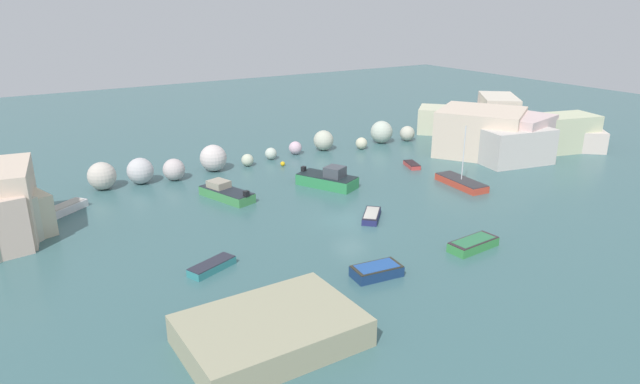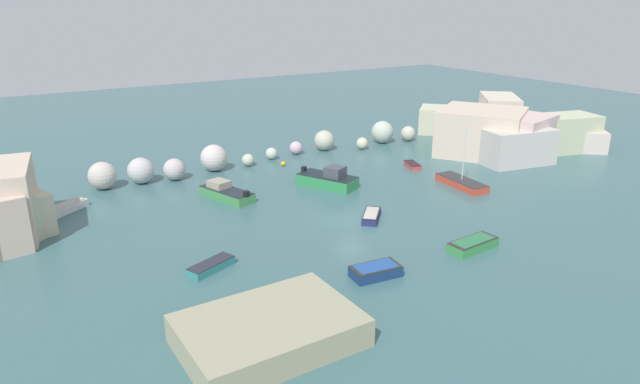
% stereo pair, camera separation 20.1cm
% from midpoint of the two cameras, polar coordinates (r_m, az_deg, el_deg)
% --- Properties ---
extents(cove_water, '(160.00, 160.00, 0.00)m').
position_cam_midpoint_polar(cove_water, '(44.15, 3.23, -2.87)').
color(cove_water, '#3A6265').
rests_on(cove_water, ground).
extents(cliff_headland_right, '(21.94, 21.85, 5.02)m').
position_cam_midpoint_polar(cliff_headland_right, '(68.24, 17.85, 6.01)').
color(cliff_headland_right, '#C1B1A8').
rests_on(cliff_headland_right, ground).
extents(rock_breakwater, '(37.84, 4.12, 2.68)m').
position_cam_midpoint_polar(rock_breakwater, '(59.15, -6.52, 3.97)').
color(rock_breakwater, beige).
rests_on(rock_breakwater, ground).
extents(stone_dock, '(8.79, 6.11, 1.51)m').
position_cam_midpoint_polar(stone_dock, '(28.98, -5.01, -13.89)').
color(stone_dock, '#9A9678').
rests_on(stone_dock, ground).
extents(channel_buoy, '(0.48, 0.48, 0.48)m').
position_cam_midpoint_polar(channel_buoy, '(58.38, -3.68, 2.90)').
color(channel_buoy, gold).
rests_on(channel_buoy, cove_water).
extents(moored_boat_0, '(2.31, 5.62, 5.71)m').
position_cam_midpoint_polar(moored_boat_0, '(53.54, 14.33, 0.94)').
color(moored_boat_0, '#C2402E').
rests_on(moored_boat_0, cove_water).
extents(moored_boat_1, '(3.52, 3.00, 0.70)m').
position_cam_midpoint_polar(moored_boat_1, '(50.20, -24.28, -1.44)').
color(moored_boat_1, white).
rests_on(moored_boat_1, cove_water).
extents(moored_boat_2, '(3.42, 5.69, 1.43)m').
position_cam_midpoint_polar(moored_boat_2, '(49.37, -9.47, -0.04)').
color(moored_boat_2, '#408A4C').
rests_on(moored_boat_2, cove_water).
extents(moored_boat_3, '(1.79, 2.68, 0.46)m').
position_cam_midpoint_polar(moored_boat_3, '(58.65, 9.50, 2.73)').
color(moored_boat_3, '#C13D3B').
rests_on(moored_boat_3, cove_water).
extents(moored_boat_4, '(4.52, 5.97, 2.00)m').
position_cam_midpoint_polar(moored_boat_4, '(51.73, 0.97, 1.30)').
color(moored_boat_4, '#2F874D').
rests_on(moored_boat_4, cove_water).
extents(moored_boat_5, '(3.89, 1.76, 0.69)m').
position_cam_midpoint_polar(moored_boat_5, '(40.44, 15.45, -5.16)').
color(moored_boat_5, '#368A44').
rests_on(moored_boat_5, cove_water).
extents(moored_boat_6, '(3.46, 2.27, 0.54)m').
position_cam_midpoint_polar(moored_boat_6, '(36.83, -10.88, -7.42)').
color(moored_boat_6, teal).
rests_on(moored_boat_6, cove_water).
extents(moored_boat_7, '(3.01, 3.08, 0.54)m').
position_cam_midpoint_polar(moored_boat_7, '(44.39, 5.38, -2.41)').
color(moored_boat_7, navy).
rests_on(moored_boat_7, cove_water).
extents(moored_boat_8, '(3.27, 1.93, 0.73)m').
position_cam_midpoint_polar(moored_boat_8, '(35.52, 5.86, -8.00)').
color(moored_boat_8, navy).
rests_on(moored_boat_8, cove_water).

